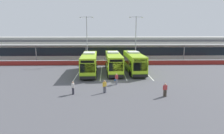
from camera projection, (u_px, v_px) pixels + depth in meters
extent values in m
plane|color=#4C4C51|center=(114.00, 80.00, 31.17)|extent=(200.00, 200.00, 0.00)
cube|color=beige|center=(110.00, 48.00, 57.23)|extent=(70.00, 10.00, 5.50)
cube|color=#19232D|center=(111.00, 52.00, 52.37)|extent=(66.00, 0.08, 2.20)
cube|color=#4C4C51|center=(111.00, 41.00, 51.86)|extent=(68.00, 0.08, 0.60)
cube|color=beige|center=(111.00, 45.00, 50.58)|extent=(67.00, 3.00, 0.24)
cube|color=gray|center=(110.00, 38.00, 56.70)|extent=(70.00, 10.00, 0.50)
cylinder|color=#999999|center=(36.00, 54.00, 49.25)|extent=(0.20, 0.20, 4.20)
cylinder|color=#999999|center=(86.00, 54.00, 49.60)|extent=(0.20, 0.20, 4.20)
cylinder|color=#999999|center=(135.00, 53.00, 49.95)|extent=(0.20, 0.20, 4.20)
cylinder|color=#999999|center=(184.00, 53.00, 50.30)|extent=(0.20, 0.20, 4.20)
cube|color=maroon|center=(111.00, 63.00, 45.34)|extent=(60.00, 0.36, 1.00)
cube|color=#B2B2B2|center=(111.00, 60.00, 45.24)|extent=(60.00, 0.40, 0.10)
cube|color=#9ED11E|center=(89.00, 63.00, 36.18)|extent=(2.99, 12.09, 3.19)
cube|color=#598419|center=(89.00, 70.00, 36.41)|extent=(3.01, 12.11, 0.56)
cube|color=black|center=(89.00, 61.00, 36.53)|extent=(2.93, 9.69, 0.96)
cube|color=black|center=(87.00, 68.00, 30.31)|extent=(2.31, 0.18, 1.40)
cube|color=black|center=(87.00, 62.00, 30.12)|extent=(2.05, 0.16, 0.40)
cube|color=silver|center=(89.00, 53.00, 36.85)|extent=(2.15, 2.87, 0.28)
cube|color=black|center=(88.00, 78.00, 30.47)|extent=(2.45, 0.25, 0.44)
cube|color=black|center=(97.00, 65.00, 30.69)|extent=(0.08, 0.12, 0.36)
cube|color=black|center=(78.00, 66.00, 30.50)|extent=(0.08, 0.12, 0.36)
cylinder|color=black|center=(96.00, 66.00, 41.02)|extent=(0.36, 1.05, 1.04)
cylinder|color=black|center=(85.00, 66.00, 40.87)|extent=(0.36, 1.05, 1.04)
cylinder|color=black|center=(96.00, 74.00, 33.36)|extent=(0.36, 1.05, 1.04)
cylinder|color=black|center=(81.00, 74.00, 33.21)|extent=(0.36, 1.05, 1.04)
cylinder|color=black|center=(96.00, 76.00, 31.99)|extent=(0.36, 1.05, 1.04)
cylinder|color=black|center=(81.00, 76.00, 31.83)|extent=(0.36, 1.05, 1.04)
cube|color=#9ED11E|center=(113.00, 62.00, 37.22)|extent=(2.99, 12.09, 3.19)
cube|color=#598419|center=(113.00, 69.00, 37.46)|extent=(3.01, 12.11, 0.56)
cube|color=black|center=(113.00, 60.00, 37.57)|extent=(2.93, 9.69, 0.96)
cube|color=black|center=(116.00, 67.00, 31.35)|extent=(2.31, 0.18, 1.40)
cube|color=black|center=(116.00, 61.00, 31.16)|extent=(2.05, 0.16, 0.40)
cube|color=silver|center=(113.00, 52.00, 37.89)|extent=(2.15, 2.87, 0.28)
cube|color=black|center=(116.00, 76.00, 31.51)|extent=(2.45, 0.25, 0.44)
cube|color=black|center=(125.00, 64.00, 31.73)|extent=(0.08, 0.12, 0.36)
cube|color=black|center=(107.00, 65.00, 31.54)|extent=(0.08, 0.12, 0.36)
cylinder|color=black|center=(117.00, 65.00, 42.06)|extent=(0.36, 1.05, 1.04)
cylinder|color=black|center=(106.00, 65.00, 41.91)|extent=(0.36, 1.05, 1.04)
cylinder|color=black|center=(122.00, 73.00, 34.40)|extent=(0.36, 1.05, 1.04)
cylinder|color=black|center=(108.00, 73.00, 34.25)|extent=(0.36, 1.05, 1.04)
cylinder|color=black|center=(123.00, 74.00, 33.03)|extent=(0.36, 1.05, 1.04)
cylinder|color=black|center=(108.00, 75.00, 32.88)|extent=(0.36, 1.05, 1.04)
cube|color=#9ED11E|center=(134.00, 62.00, 37.49)|extent=(2.99, 12.09, 3.19)
cube|color=#598419|center=(134.00, 69.00, 37.73)|extent=(3.01, 12.11, 0.56)
cube|color=black|center=(134.00, 60.00, 37.84)|extent=(2.93, 9.69, 0.96)
cube|color=black|center=(140.00, 67.00, 31.62)|extent=(2.31, 0.18, 1.40)
cube|color=black|center=(141.00, 60.00, 31.43)|extent=(2.05, 0.16, 0.40)
cube|color=silver|center=(133.00, 52.00, 38.16)|extent=(2.15, 2.87, 0.28)
cube|color=black|center=(140.00, 76.00, 31.78)|extent=(2.45, 0.25, 0.44)
cube|color=black|center=(149.00, 64.00, 32.00)|extent=(0.08, 0.12, 0.36)
cube|color=black|center=(131.00, 64.00, 31.81)|extent=(0.08, 0.12, 0.36)
cylinder|color=black|center=(136.00, 65.00, 42.33)|extent=(0.36, 1.05, 1.04)
cylinder|color=black|center=(124.00, 65.00, 42.18)|extent=(0.36, 1.05, 1.04)
cylinder|color=black|center=(144.00, 72.00, 34.67)|extent=(0.36, 1.05, 1.04)
cylinder|color=black|center=(130.00, 73.00, 34.52)|extent=(0.36, 1.05, 1.04)
cylinder|color=black|center=(145.00, 74.00, 33.30)|extent=(0.36, 1.05, 1.04)
cylinder|color=black|center=(131.00, 74.00, 33.15)|extent=(0.36, 1.05, 1.04)
cube|color=silver|center=(79.00, 73.00, 36.89)|extent=(0.14, 13.00, 0.01)
cube|color=silver|center=(101.00, 73.00, 37.01)|extent=(0.14, 13.00, 0.01)
cube|color=silver|center=(124.00, 72.00, 37.13)|extent=(0.14, 13.00, 0.01)
cube|color=silver|center=(146.00, 72.00, 37.24)|extent=(0.14, 13.00, 0.01)
cube|color=slate|center=(116.00, 81.00, 28.81)|extent=(0.23, 0.22, 0.84)
cube|color=slate|center=(117.00, 82.00, 28.61)|extent=(0.23, 0.22, 0.84)
cube|color=#B23838|center=(117.00, 77.00, 28.59)|extent=(0.39, 0.40, 0.56)
cube|color=#B23838|center=(116.00, 77.00, 28.75)|extent=(0.13, 0.13, 0.54)
cube|color=#B23838|center=(118.00, 77.00, 28.43)|extent=(0.13, 0.13, 0.54)
sphere|color=tan|center=(117.00, 74.00, 28.52)|extent=(0.22, 0.22, 0.22)
cube|color=#194C9E|center=(115.00, 80.00, 28.89)|extent=(0.29, 0.28, 0.22)
cylinder|color=#194C9E|center=(115.00, 79.00, 28.86)|extent=(0.02, 0.02, 0.16)
cube|color=slate|center=(104.00, 90.00, 24.83)|extent=(0.22, 0.23, 0.84)
cube|color=slate|center=(105.00, 90.00, 24.83)|extent=(0.22, 0.23, 0.84)
cube|color=gold|center=(105.00, 84.00, 24.70)|extent=(0.40, 0.37, 0.56)
cube|color=gold|center=(103.00, 85.00, 24.58)|extent=(0.13, 0.13, 0.54)
cube|color=gold|center=(106.00, 84.00, 24.83)|extent=(0.13, 0.13, 0.54)
sphere|color=tan|center=(105.00, 81.00, 24.63)|extent=(0.22, 0.22, 0.22)
cube|color=black|center=(73.00, 91.00, 24.35)|extent=(0.23, 0.22, 0.84)
cube|color=black|center=(73.00, 91.00, 24.16)|extent=(0.23, 0.22, 0.84)
cube|color=silver|center=(73.00, 85.00, 24.13)|extent=(0.39, 0.40, 0.56)
cube|color=silver|center=(72.00, 85.00, 24.29)|extent=(0.13, 0.13, 0.54)
cube|color=silver|center=(74.00, 86.00, 23.98)|extent=(0.13, 0.13, 0.54)
sphere|color=tan|center=(73.00, 82.00, 24.06)|extent=(0.22, 0.22, 0.22)
cube|color=#4C4238|center=(164.00, 93.00, 23.46)|extent=(0.18, 0.21, 0.84)
cube|color=#4C4238|center=(166.00, 93.00, 23.39)|extent=(0.18, 0.21, 0.84)
cube|color=#B23838|center=(165.00, 87.00, 23.30)|extent=(0.38, 0.29, 0.56)
cube|color=#B23838|center=(163.00, 88.00, 23.25)|extent=(0.11, 0.12, 0.54)
cube|color=#B23838|center=(167.00, 87.00, 23.36)|extent=(0.11, 0.12, 0.54)
sphere|color=tan|center=(165.00, 84.00, 23.23)|extent=(0.22, 0.22, 0.22)
cylinder|color=#9E9EA3|center=(87.00, 40.00, 46.71)|extent=(0.20, 0.20, 11.00)
cylinder|color=#9E9EA3|center=(86.00, 17.00, 45.75)|extent=(2.80, 0.10, 0.10)
cube|color=silver|center=(80.00, 17.00, 45.73)|extent=(0.44, 0.28, 0.20)
cube|color=silver|center=(93.00, 17.00, 45.81)|extent=(0.44, 0.28, 0.20)
cylinder|color=#9E9EA3|center=(136.00, 40.00, 46.43)|extent=(0.20, 0.20, 11.00)
cylinder|color=#9E9EA3|center=(136.00, 17.00, 45.47)|extent=(2.80, 0.10, 0.10)
cube|color=silver|center=(130.00, 17.00, 45.45)|extent=(0.44, 0.28, 0.20)
cube|color=silver|center=(142.00, 17.00, 45.53)|extent=(0.44, 0.28, 0.20)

